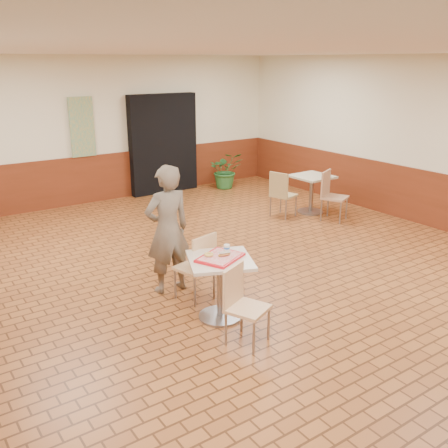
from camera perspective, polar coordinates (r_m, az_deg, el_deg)
room_shell at (r=6.64m, az=3.68°, el=6.11°), size 8.01×10.01×3.01m
wainscot_band at (r=6.91m, az=3.52°, el=-2.02°), size 8.00×10.00×1.00m
corridor_doorway at (r=11.40m, az=-6.95°, el=9.05°), size 1.60×0.22×2.20m
promo_poster at (r=10.68m, az=-15.92°, el=10.60°), size 0.50×0.03×1.20m
main_table at (r=5.76m, az=-0.45°, el=-6.23°), size 0.71×0.71×0.74m
chair_main_front at (r=5.32m, az=2.06°, el=-8.79°), size 0.51×0.51×0.85m
chair_main_back at (r=6.20m, az=-2.93°, el=-4.55°), size 0.49×0.49×0.88m
customer at (r=6.37m, az=-6.46°, el=-0.67°), size 0.62×0.41×1.68m
serving_tray at (r=5.66m, az=-0.46°, el=-3.85°), size 0.50×0.39×0.03m
ring_donut at (r=5.66m, az=-1.76°, el=-3.50°), size 0.14×0.14×0.03m
long_john_donut at (r=5.66m, az=0.05°, el=-3.46°), size 0.15×0.09×0.05m
paper_cup at (r=5.77m, az=0.32°, el=-2.77°), size 0.07×0.07×0.09m
second_table at (r=9.98m, az=9.97°, el=4.11°), size 0.71×0.71×0.75m
chair_second_left at (r=9.57m, az=6.60°, el=3.64°), size 0.51×0.51×0.89m
chair_second_front at (r=9.59m, az=12.14°, el=3.50°), size 0.57×0.57×0.93m
potted_plant at (r=11.80m, az=0.21°, el=6.18°), size 0.98×0.92×0.86m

